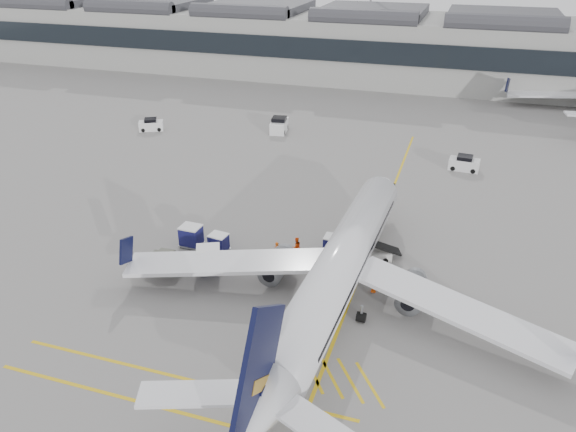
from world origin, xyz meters
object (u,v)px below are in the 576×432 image
(airliner_main, at_px, (338,270))
(belt_loader, at_px, (363,253))
(ramp_agent_b, at_px, (296,247))
(baggage_cart_a, at_px, (333,245))
(pushback_tug, at_px, (166,261))
(ramp_agent_a, at_px, (277,251))

(airliner_main, height_order, belt_loader, airliner_main)
(belt_loader, relative_size, ramp_agent_b, 3.01)
(belt_loader, bearing_deg, baggage_cart_a, 157.90)
(baggage_cart_a, bearing_deg, belt_loader, 1.58)
(ramp_agent_b, bearing_deg, pushback_tug, -11.25)
(airliner_main, distance_m, pushback_tug, 14.30)
(airliner_main, relative_size, belt_loader, 6.73)
(airliner_main, height_order, ramp_agent_a, airliner_main)
(airliner_main, height_order, ramp_agent_b, airliner_main)
(baggage_cart_a, xyz_separation_m, pushback_tug, (-12.24, -6.27, -0.26))
(belt_loader, distance_m, ramp_agent_b, 5.56)
(airliner_main, xyz_separation_m, belt_loader, (0.67, 6.57, -2.14))
(ramp_agent_b, bearing_deg, airliner_main, 92.07)
(ramp_agent_a, distance_m, pushback_tug, 9.02)
(ramp_agent_b, xyz_separation_m, pushback_tug, (-9.39, -5.06, -0.22))
(airliner_main, height_order, pushback_tug, airliner_main)
(baggage_cart_a, distance_m, ramp_agent_b, 3.09)
(airliner_main, xyz_separation_m, ramp_agent_a, (-6.04, 4.26, -1.93))
(belt_loader, xyz_separation_m, ramp_agent_b, (-5.42, -1.22, 0.26))
(airliner_main, bearing_deg, baggage_cart_a, 108.57)
(ramp_agent_a, height_order, ramp_agent_b, ramp_agent_b)
(belt_loader, bearing_deg, ramp_agent_a, 176.60)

